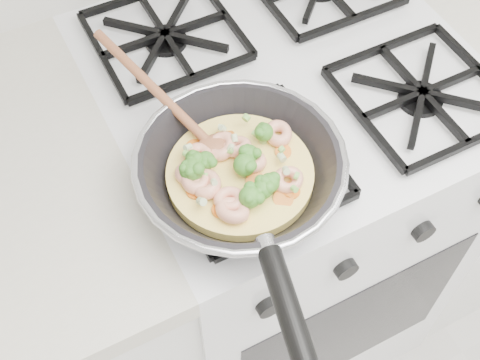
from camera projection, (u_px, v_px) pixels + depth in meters
name	position (u px, v px, depth m)	size (l,w,h in m)	color
stove	(276.00, 214.00, 1.38)	(0.60, 0.60, 0.92)	white
skillet	(239.00, 172.00, 0.84)	(0.29, 0.60, 0.10)	black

